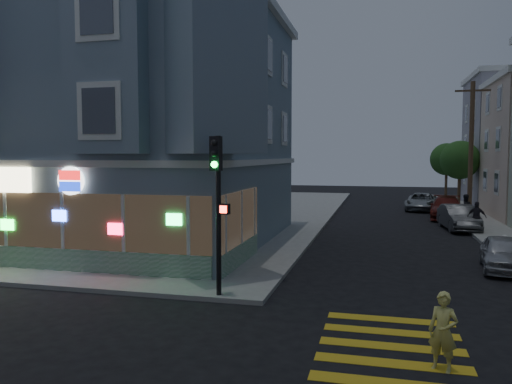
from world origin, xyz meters
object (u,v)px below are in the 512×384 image
at_px(street_tree_far, 447,159).
at_px(parked_car_c, 447,208).
at_px(utility_pole, 471,148).
at_px(street_tree_near, 460,160).
at_px(parked_car_b, 459,218).
at_px(parked_car_d, 421,202).
at_px(traffic_signal, 218,188).
at_px(parked_car_a, 503,253).
at_px(pedestrian_b, 477,217).
at_px(running_child, 443,332).
at_px(pedestrian_a, 465,208).
at_px(fire_hydrant, 505,244).

relative_size(street_tree_far, parked_car_c, 1.03).
distance_m(utility_pole, street_tree_near, 6.06).
distance_m(parked_car_b, parked_car_d, 10.47).
bearing_deg(traffic_signal, parked_car_d, 79.64).
height_order(parked_car_a, parked_car_b, parked_car_b).
height_order(utility_pole, parked_car_d, utility_pole).
bearing_deg(parked_car_c, parked_car_a, -83.54).
bearing_deg(street_tree_far, utility_pole, -90.82).
bearing_deg(pedestrian_b, parked_car_c, -62.35).
distance_m(utility_pole, parked_car_c, 4.29).
relative_size(running_child, parked_car_b, 0.36).
height_order(pedestrian_b, parked_car_b, pedestrian_b).
height_order(pedestrian_b, parked_car_c, pedestrian_b).
bearing_deg(street_tree_far, parked_car_b, -94.75).
distance_m(running_child, traffic_signal, 7.26).
bearing_deg(parked_car_d, utility_pole, -55.58).
bearing_deg(parked_car_a, parked_car_c, 97.31).
relative_size(running_child, pedestrian_b, 0.96).
height_order(street_tree_far, traffic_signal, street_tree_far).
height_order(street_tree_near, traffic_signal, street_tree_near).
xyz_separation_m(pedestrian_a, parked_car_a, (-0.60, -12.72, -0.39)).
bearing_deg(parked_car_d, traffic_signal, -98.06).
height_order(running_child, traffic_signal, traffic_signal).
bearing_deg(running_child, parked_car_d, 111.39).
relative_size(utility_pole, street_tree_near, 1.70).
height_order(parked_car_d, fire_hydrant, parked_car_d).
bearing_deg(utility_pole, street_tree_far, 89.18).
bearing_deg(parked_car_b, fire_hydrant, -90.73).
distance_m(pedestrian_b, traffic_signal, 18.08).
bearing_deg(parked_car_d, street_tree_near, 22.26).
distance_m(running_child, fire_hydrant, 12.86).
bearing_deg(pedestrian_b, street_tree_near, -72.26).
xyz_separation_m(parked_car_a, parked_car_b, (-0.09, 10.40, 0.09)).
height_order(street_tree_near, parked_car_a, street_tree_near).
distance_m(street_tree_far, parked_car_c, 14.37).
height_order(pedestrian_a, parked_car_d, pedestrian_a).
bearing_deg(utility_pole, street_tree_near, 88.09).
xyz_separation_m(running_child, fire_hydrant, (3.84, 12.27, -0.21)).
bearing_deg(street_tree_near, parked_car_d, -165.67).
distance_m(street_tree_far, parked_car_b, 19.45).
height_order(running_child, fire_hydrant, running_child).
bearing_deg(parked_car_c, traffic_signal, -106.24).
bearing_deg(pedestrian_a, parked_car_a, 67.05).
height_order(parked_car_c, fire_hydrant, parked_car_c).
bearing_deg(parked_car_a, parked_car_d, 100.59).
xyz_separation_m(utility_pole, street_tree_near, (0.20, 6.00, -0.86)).
relative_size(parked_car_d, fire_hydrant, 5.83).
bearing_deg(parked_car_b, street_tree_near, 76.14).
bearing_deg(running_child, pedestrian_a, 105.27).
xyz_separation_m(running_child, parked_car_b, (3.16, 20.17, -0.07)).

